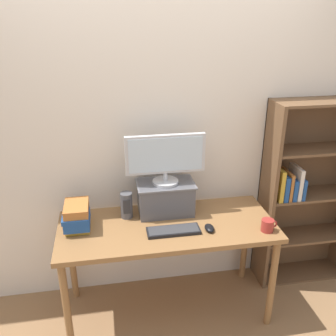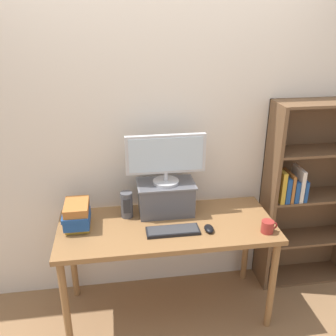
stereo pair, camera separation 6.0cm
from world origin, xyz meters
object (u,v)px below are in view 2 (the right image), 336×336
Objects in this scene: keyboard at (173,231)px; desk_speaker at (127,205)px; computer_mouse at (209,229)px; coffee_mug at (268,227)px; bookshelf_unit at (308,194)px; desk at (167,235)px; riser_box at (166,197)px; book_stack at (77,215)px; computer_monitor at (166,157)px.

desk_speaker reaches higher than keyboard.
coffee_mug is at bearing -10.57° from computer_mouse.
computer_mouse is 0.40m from coffee_mug.
desk is at bearing -168.08° from bookshelf_unit.
bookshelf_unit reaches higher than riser_box.
keyboard is at bearing -88.61° from riser_box.
desk is 14.72× the size of computer_mouse.
desk_speaker is (-0.55, 0.28, 0.08)m from computer_mouse.
keyboard is 1.86× the size of desk_speaker.
book_stack is 1.26× the size of desk_speaker.
computer_mouse is 0.53× the size of desk_speaker.
computer_monitor is (0.00, -0.00, 0.32)m from riser_box.
riser_box is at bearing 130.17° from computer_mouse.
bookshelf_unit is 6.37× the size of book_stack.
bookshelf_unit is 1.23m from keyboard.
bookshelf_unit is at bearing 11.92° from desk.
computer_monitor is 0.74m from book_stack.
coffee_mug is (0.39, -0.07, 0.03)m from computer_mouse.
computer_mouse is 0.92m from book_stack.
keyboard is at bearing -76.59° from desk.
bookshelf_unit reaches higher than desk.
computer_mouse is at bearing -49.83° from riser_box.
book_stack is (-0.89, 0.19, 0.08)m from computer_mouse.
riser_box reaches higher than computer_mouse.
desk is 0.56m from computer_monitor.
riser_box is at bearing -176.40° from bookshelf_unit.
coffee_mug is at bearing -30.16° from riser_box.
computer_monitor is 0.85m from coffee_mug.
desk is 7.84× the size of desk_speaker.
riser_box reaches higher than desk_speaker.
riser_box is (-1.18, -0.07, 0.10)m from bookshelf_unit.
coffee_mug reaches higher than desk.
riser_box is at bearing 4.82° from desk_speaker.
coffee_mug is at bearing -8.23° from keyboard.
riser_box reaches higher than coffee_mug.
computer_mouse is (0.25, -0.02, 0.01)m from keyboard.
desk is 6.24× the size of book_stack.
desk is at bearing 163.47° from coffee_mug.
riser_box is 4.05× the size of computer_mouse.
desk_speaker is at bearing 14.67° from book_stack.
bookshelf_unit is (1.20, 0.25, 0.11)m from desk.
riser_box is 0.32m from computer_monitor.
computer_monitor reaches higher than riser_box.
riser_box is 0.65m from book_stack.
riser_box is 3.70× the size of coffee_mug.
keyboard is at bearing -163.03° from bookshelf_unit.
keyboard is at bearing -88.60° from computer_monitor.
desk_speaker is at bearing -176.16° from bookshelf_unit.
desk is 0.36m from desk_speaker.
computer_mouse is at bearing -26.99° from desk_speaker.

